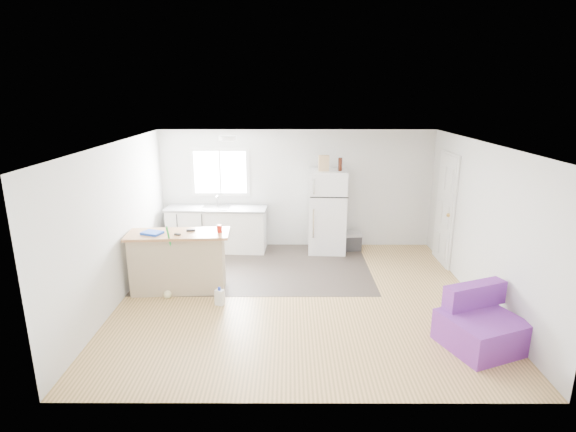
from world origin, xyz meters
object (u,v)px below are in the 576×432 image
object	(u,v)px
cooler	(349,241)
bottle_right	(340,164)
mop	(169,283)
purple_seat	(480,326)
red_cup	(220,229)
peninsula	(178,261)
bottle_left	(340,164)
blue_tray	(152,233)
kitchen_cabinets	(217,228)
cardboard_box	(324,163)
cleaner_jug	(220,297)
refrigerator	(327,211)

from	to	relation	value
cooler	bottle_right	distance (m)	1.61
mop	bottle_right	size ratio (longest dim) A/B	4.74
purple_seat	red_cup	xyz separation A→B (m)	(-3.52, 1.66, 0.77)
peninsula	red_cup	size ratio (longest dim) A/B	13.53
purple_seat	bottle_left	size ratio (longest dim) A/B	4.49
red_cup	blue_tray	size ratio (longest dim) A/B	0.40
peninsula	purple_seat	xyz separation A→B (m)	(4.19, -1.63, -0.23)
kitchen_cabinets	red_cup	size ratio (longest dim) A/B	16.92
cardboard_box	peninsula	bearing A→B (deg)	-143.62
kitchen_cabinets	cleaner_jug	bearing A→B (deg)	-77.73
bottle_right	mop	bearing A→B (deg)	-143.62
bottle_right	peninsula	bearing A→B (deg)	-146.32
purple_seat	cardboard_box	distance (m)	4.14
cooler	bottle_left	size ratio (longest dim) A/B	2.05
peninsula	bottle_left	bearing A→B (deg)	29.80
kitchen_cabinets	bottle_right	xyz separation A→B (m)	(2.44, -0.09, 1.32)
cleaner_jug	cooler	bearing A→B (deg)	67.30
kitchen_cabinets	peninsula	world-z (taller)	kitchen_cabinets
kitchen_cabinets	cardboard_box	xyz separation A→B (m)	(2.12, -0.13, 1.35)
cooler	purple_seat	xyz separation A→B (m)	(1.20, -3.57, 0.08)
purple_seat	cleaner_jug	world-z (taller)	purple_seat
peninsula	red_cup	distance (m)	0.87
peninsula	cardboard_box	world-z (taller)	cardboard_box
mop	blue_tray	bearing A→B (deg)	159.67
bottle_left	bottle_right	distance (m)	0.04
kitchen_cabinets	bottle_left	bearing A→B (deg)	0.06
refrigerator	kitchen_cabinets	bearing A→B (deg)	-178.37
kitchen_cabinets	bottle_right	world-z (taller)	bottle_right
purple_seat	cardboard_box	bearing A→B (deg)	95.54
mop	cleaner_jug	bearing A→B (deg)	-1.36
purple_seat	cardboard_box	xyz separation A→B (m)	(-1.76, 3.42, 1.54)
peninsula	refrigerator	xyz separation A→B (m)	(2.53, 1.88, 0.33)
red_cup	cardboard_box	size ratio (longest dim) A/B	0.40
mop	red_cup	world-z (taller)	mop
mop	red_cup	distance (m)	1.15
red_cup	cardboard_box	xyz separation A→B (m)	(1.76, 1.77, 0.76)
mop	blue_tray	world-z (taller)	mop
cooler	cleaner_jug	bearing A→B (deg)	-138.91
kitchen_cabinets	cleaner_jug	size ratio (longest dim) A/B	7.11
peninsula	blue_tray	world-z (taller)	blue_tray
mop	cooler	bearing A→B (deg)	52.07
peninsula	blue_tray	xyz separation A→B (m)	(-0.36, -0.06, 0.50)
peninsula	bottle_right	world-z (taller)	bottle_right
red_cup	cardboard_box	bearing A→B (deg)	45.10
blue_tray	bottle_right	world-z (taller)	bottle_right
refrigerator	red_cup	distance (m)	2.63
refrigerator	blue_tray	size ratio (longest dim) A/B	5.50
blue_tray	cardboard_box	world-z (taller)	cardboard_box
cardboard_box	bottle_left	xyz separation A→B (m)	(0.31, 0.01, -0.02)
mop	bottle_right	xyz separation A→B (m)	(2.86, 2.10, 1.54)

